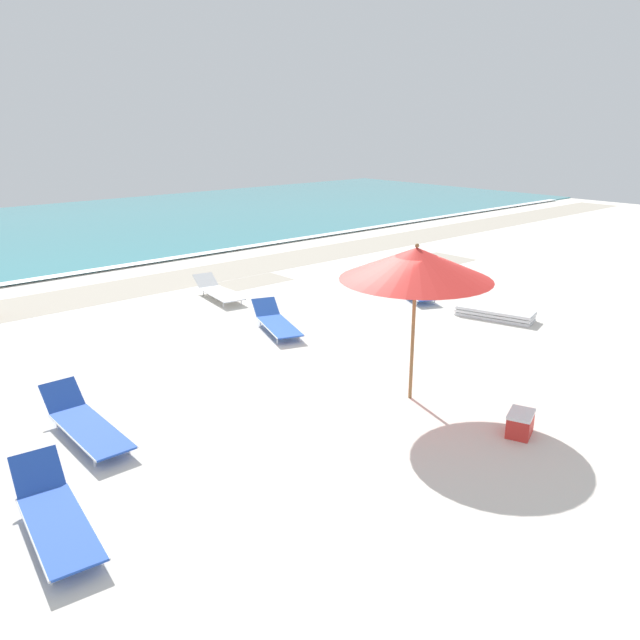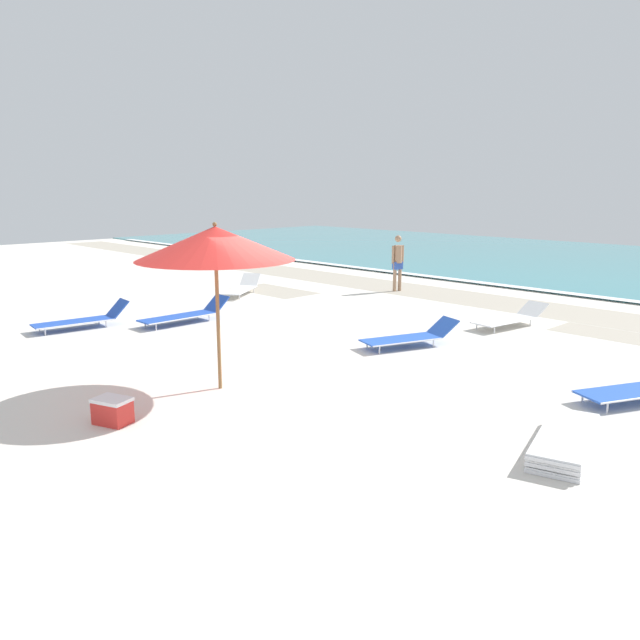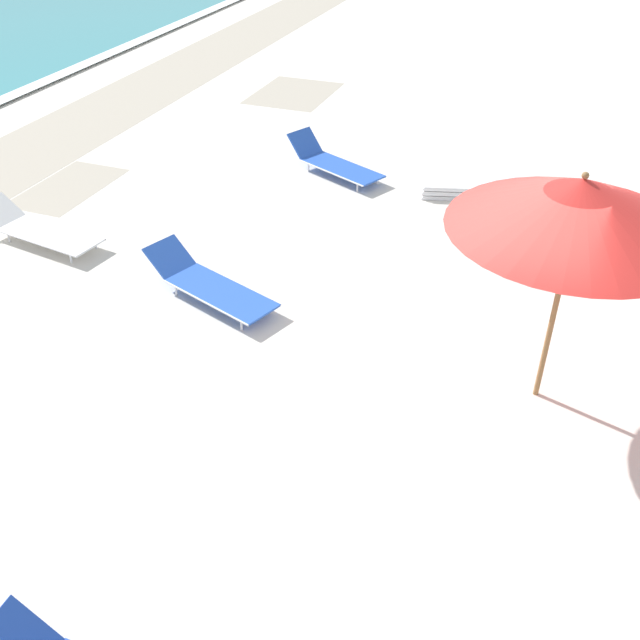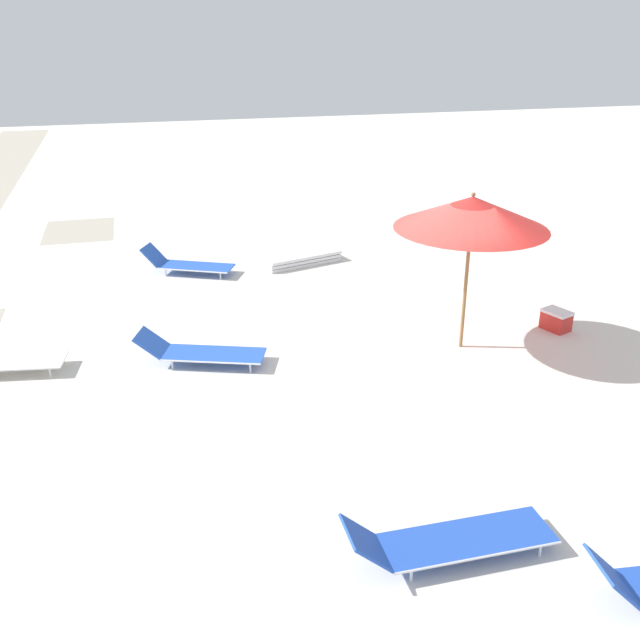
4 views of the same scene
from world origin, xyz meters
name	(u,v)px [view 4 (image 4 of 4)]	position (x,y,z in m)	size (l,w,h in m)	color
ground_plane	(406,355)	(0.00, 0.01, -0.08)	(60.00, 60.00, 0.16)	silver
beach_umbrella	(472,213)	(-0.05, -0.97, 2.37)	(2.52, 2.52, 2.71)	olive
lounger_stack	(301,259)	(5.01, 0.70, 0.12)	(1.10, 1.95, 0.24)	white
sun_lounger_under_umbrella	(200,352)	(0.43, 3.47, 0.21)	(1.27, 2.17, 0.51)	blue
sun_lounger_beside_umbrella	(448,539)	(-4.81, 1.40, 0.21)	(0.64, 2.29, 0.55)	blue
sun_lounger_near_water_right	(187,264)	(4.99, 3.31, 0.22)	(1.40, 2.07, 0.59)	blue
cooler_box	(556,320)	(0.19, -2.96, 0.19)	(0.59, 0.51, 0.37)	red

